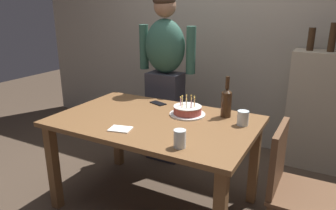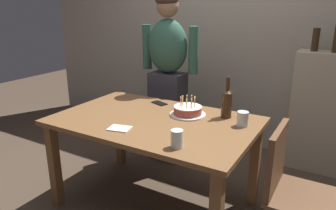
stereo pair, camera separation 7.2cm
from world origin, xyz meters
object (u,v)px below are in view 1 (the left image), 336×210
Objects in this scene: wine_bottle at (226,102)px; dining_chair at (292,184)px; birthday_cake at (187,111)px; napkin_stack at (120,129)px; water_glass_near at (243,118)px; water_glass_far at (180,139)px; person_man_bearded at (165,77)px; cell_phone at (158,103)px.

dining_chair is (0.56, -0.37, -0.34)m from wine_bottle.
birthday_cake is 0.32× the size of dining_chair.
dining_chair is at bearing 11.62° from napkin_stack.
birthday_cake reaches higher than water_glass_near.
napkin_stack is (-0.49, 0.06, -0.05)m from water_glass_far.
birthday_cake is 1.88× the size of napkin_stack.
birthday_cake is 0.76m from person_man_bearded.
birthday_cake is 0.31m from wine_bottle.
water_glass_far is 0.75× the size of napkin_stack.
water_glass_near is 1.11m from person_man_bearded.
water_glass_far is 0.89m from cell_phone.
water_glass_far is at bearing -95.92° from wine_bottle.
water_glass_far reaches higher than napkin_stack.
person_man_bearded reaches higher than birthday_cake.
water_glass_far is 0.35× the size of wine_bottle.
water_glass_far is 0.77× the size of cell_phone.
person_man_bearded is at bearing 122.75° from water_glass_far.
wine_bottle reaches higher than napkin_stack.
napkin_stack is at bearing 102.26° from person_man_bearded.
person_man_bearded is 1.62m from dining_chair.
water_glass_far reaches higher than water_glass_near.
water_glass_far is 0.07× the size of person_man_bearded.
wine_bottle is 2.12× the size of napkin_stack.
cell_phone is at bearing 157.56° from birthday_cake.
water_glass_far is at bearing 114.44° from dining_chair.
wine_bottle is at bearing 84.08° from water_glass_far.
birthday_cake is 1.94× the size of cell_phone.
wine_bottle reaches higher than cell_phone.
dining_chair is at bearing 24.44° from water_glass_far.
cell_phone is at bearing 71.04° from dining_chair.
cell_phone is at bearing 96.21° from napkin_stack.
dining_chair is (0.63, 0.29, -0.28)m from water_glass_far.
person_man_bearded is (-0.78, 0.45, 0.01)m from wine_bottle.
birthday_cake is 0.38m from cell_phone.
person_man_bearded reaches higher than dining_chair.
cell_phone is 0.97× the size of napkin_stack.
water_glass_near is at bearing 8.92° from cell_phone.
water_glass_near is 0.74× the size of cell_phone.
person_man_bearded reaches higher than water_glass_far.
water_glass_near is at bearing 149.04° from person_man_bearded.
cell_phone is at bearing 176.63° from wine_bottle.
person_man_bearded is at bearing 149.04° from water_glass_near.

